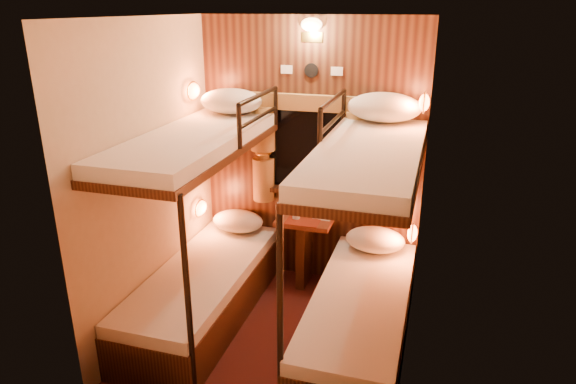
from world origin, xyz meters
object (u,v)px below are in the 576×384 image
(table, at_px, (304,242))
(bunk_right, at_px, (362,280))
(bottle_right, at_px, (315,207))
(bunk_left, at_px, (202,256))
(bottle_left, at_px, (296,208))

(table, bearing_deg, bunk_right, -50.33)
(bottle_right, bearing_deg, table, -146.12)
(bunk_left, height_order, bottle_left, bunk_left)
(bunk_right, relative_size, table, 2.90)
(table, bearing_deg, bunk_left, -129.67)
(table, relative_size, bottle_left, 2.60)
(bunk_right, xyz_separation_m, bottle_left, (-0.72, 0.76, 0.20))
(bunk_left, bearing_deg, bottle_right, 48.95)
(bunk_right, bearing_deg, table, 129.67)
(bottle_right, bearing_deg, bunk_right, -55.65)
(bunk_right, xyz_separation_m, table, (-0.65, 0.78, -0.14))
(bunk_right, xyz_separation_m, bottle_right, (-0.57, 0.83, 0.20))
(bottle_left, height_order, bottle_right, same)
(bottle_left, relative_size, bottle_right, 1.00)
(bunk_left, distance_m, table, 1.02)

